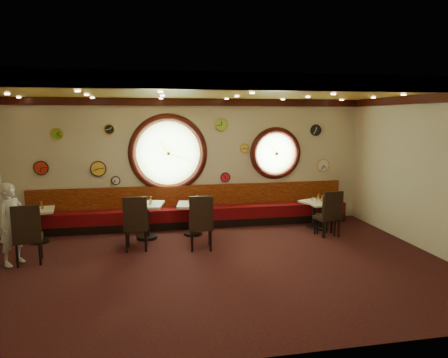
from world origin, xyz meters
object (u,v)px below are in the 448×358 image
chair_d (328,212)px  condiment_c_salt (189,202)px  condiment_a_pepper (35,208)px  condiment_e_bottle (322,198)px  condiment_d_pepper (317,200)px  condiment_b_bottle (151,200)px  chair_a (27,231)px  table_c (192,215)px  condiment_a_salt (32,207)px  condiment_d_bottle (318,197)px  chair_b (136,220)px  table_b (146,217)px  table_e (321,213)px  waiter (12,224)px  condiment_b_salt (142,201)px  condiment_d_salt (312,198)px  condiment_c_pepper (195,202)px  condiment_b_pepper (150,202)px  condiment_e_pepper (324,202)px  table_d (315,211)px  chair_c (201,219)px  condiment_c_bottle (197,199)px  table_a (38,222)px  chair_e (331,211)px  condiment_a_bottle (42,205)px  condiment_e_salt (317,200)px

chair_d → condiment_c_salt: chair_d is taller
condiment_a_pepper → condiment_e_bottle: bearing=0.3°
condiment_d_pepper → condiment_b_bottle: bearing=-178.9°
chair_a → condiment_b_bottle: size_ratio=4.66×
table_c → condiment_c_salt: 0.33m
chair_d → condiment_a_pepper: (-6.47, 0.69, 0.24)m
condiment_a_salt → condiment_d_bottle: condiment_a_salt is taller
chair_b → condiment_b_bottle: chair_b is taller
table_b → condiment_a_salt: (-2.46, 0.18, 0.28)m
chair_d → condiment_a_salt: bearing=162.7°
table_e → chair_d: bearing=-100.4°
chair_b → waiter: bearing=-169.9°
table_e → condiment_b_salt: bearing=179.1°
condiment_d_salt → condiment_c_pepper: bearing=-175.9°
table_b → table_c: 1.07m
condiment_b_pepper → condiment_c_pepper: (1.04, 0.16, -0.07)m
condiment_b_bottle → condiment_e_pepper: bearing=-1.7°
table_d → condiment_e_pepper: (0.11, -0.28, 0.28)m
chair_c → condiment_d_salt: 3.27m
table_e → condiment_c_salt: condiment_c_salt is taller
table_c → chair_b: size_ratio=1.09×
table_d → waiter: size_ratio=0.51×
table_b → condiment_d_salt: 4.12m
condiment_a_salt → condiment_b_salt: bearing=-3.0°
condiment_c_salt → condiment_c_bottle: (0.21, 0.09, 0.04)m
condiment_b_salt → condiment_a_pepper: bearing=179.4°
table_a → table_d: 6.49m
table_e → condiment_a_salt: (-6.68, 0.19, 0.38)m
condiment_d_bottle → table_b: bearing=-176.1°
condiment_b_salt → table_e: bearing=-0.9°
chair_a → condiment_c_pepper: (3.29, 1.33, 0.14)m
condiment_c_pepper → table_e: bearing=-1.5°
chair_a → chair_c: chair_c is taller
chair_e → condiment_a_salt: chair_e is taller
table_a → chair_e: size_ratio=1.16×
table_e → condiment_c_bottle: (-3.03, 0.23, 0.42)m
condiment_a_salt → condiment_a_bottle: size_ratio=0.61×
condiment_b_pepper → condiment_c_pepper: bearing=8.5°
table_a → table_d: table_a is taller
chair_e → condiment_e_pepper: bearing=79.3°
condiment_b_pepper → table_a: bearing=174.3°
chair_c → chair_a: bearing=-171.1°
condiment_a_salt → condiment_b_bottle: condiment_b_bottle is taller
table_c → waiter: bearing=-160.2°
chair_b → chair_c: chair_c is taller
condiment_a_salt → condiment_e_bottle: size_ratio=0.58×
waiter → chair_b: bearing=-50.4°
condiment_b_salt → condiment_d_pepper: size_ratio=0.91×
chair_b → condiment_e_salt: size_ratio=6.31×
condiment_d_pepper → condiment_e_salt: size_ratio=0.88×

